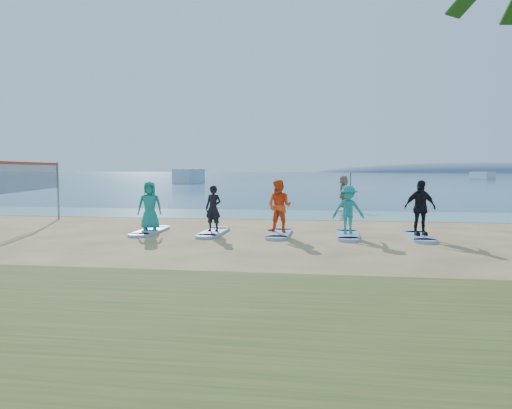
# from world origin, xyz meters

# --- Properties ---
(ground) EXTENTS (600.00, 600.00, 0.00)m
(ground) POSITION_xyz_m (0.00, 0.00, 0.00)
(ground) COLOR tan
(ground) RESTS_ON ground
(shallow_water) EXTENTS (600.00, 600.00, 0.00)m
(shallow_water) POSITION_xyz_m (0.00, 10.50, 0.01)
(shallow_water) COLOR teal
(shallow_water) RESTS_ON ground
(ocean) EXTENTS (600.00, 600.00, 0.00)m
(ocean) POSITION_xyz_m (0.00, 160.00, 0.01)
(ocean) COLOR navy
(ocean) RESTS_ON ground
(island_ridge) EXTENTS (220.00, 56.00, 18.00)m
(island_ridge) POSITION_xyz_m (95.00, 300.00, 0.00)
(island_ridge) COLOR slate
(island_ridge) RESTS_ON ground
(volleyball_net) EXTENTS (2.12, 8.86, 2.50)m
(volleyball_net) POSITION_xyz_m (-8.34, 2.36, 1.90)
(volleyball_net) COLOR gray
(volleyball_net) RESTS_ON ground
(paddleboard) EXTENTS (0.87, 3.03, 0.12)m
(paddleboard) POSITION_xyz_m (3.12, 13.89, 0.06)
(paddleboard) COLOR silver
(paddleboard) RESTS_ON ground
(paddleboarder) EXTENTS (0.98, 1.69, 1.74)m
(paddleboarder) POSITION_xyz_m (3.12, 13.89, 0.99)
(paddleboarder) COLOR tan
(paddleboarder) RESTS_ON paddleboard
(boat_offshore_a) EXTENTS (3.01, 7.92, 2.16)m
(boat_offshore_a) POSITION_xyz_m (-19.07, 60.57, 0.00)
(boat_offshore_a) COLOR silver
(boat_offshore_a) RESTS_ON ground
(boat_offshore_b) EXTENTS (4.17, 7.06, 1.48)m
(boat_offshore_b) POSITION_xyz_m (36.10, 105.28, 0.00)
(boat_offshore_b) COLOR silver
(boat_offshore_b) RESTS_ON ground
(surfboard_0) EXTENTS (0.70, 2.20, 0.09)m
(surfboard_0) POSITION_xyz_m (-3.81, 3.09, 0.04)
(surfboard_0) COLOR #8DABDA
(surfboard_0) RESTS_ON ground
(student_0) EXTENTS (0.92, 0.70, 1.69)m
(student_0) POSITION_xyz_m (-3.81, 3.09, 0.94)
(student_0) COLOR #1C8A77
(student_0) RESTS_ON surfboard_0
(surfboard_1) EXTENTS (0.70, 2.20, 0.09)m
(surfboard_1) POSITION_xyz_m (-1.54, 3.09, 0.04)
(surfboard_1) COLOR #8DABDA
(surfboard_1) RESTS_ON ground
(student_1) EXTENTS (0.65, 0.50, 1.57)m
(student_1) POSITION_xyz_m (-1.54, 3.09, 0.87)
(student_1) COLOR black
(student_1) RESTS_ON surfboard_1
(surfboard_2) EXTENTS (0.70, 2.20, 0.09)m
(surfboard_2) POSITION_xyz_m (0.73, 3.09, 0.04)
(surfboard_2) COLOR #8DABDA
(surfboard_2) RESTS_ON ground
(student_2) EXTENTS (1.03, 0.92, 1.76)m
(student_2) POSITION_xyz_m (0.73, 3.09, 0.97)
(student_2) COLOR #F24D19
(student_2) RESTS_ON surfboard_2
(surfboard_3) EXTENTS (0.70, 2.20, 0.09)m
(surfboard_3) POSITION_xyz_m (2.99, 3.09, 0.04)
(surfboard_3) COLOR #8DABDA
(surfboard_3) RESTS_ON ground
(student_3) EXTENTS (1.08, 0.70, 1.59)m
(student_3) POSITION_xyz_m (2.99, 3.09, 0.88)
(student_3) COLOR teal
(student_3) RESTS_ON surfboard_3
(surfboard_4) EXTENTS (0.70, 2.20, 0.09)m
(surfboard_4) POSITION_xyz_m (5.26, 3.09, 0.04)
(surfboard_4) COLOR #8DABDA
(surfboard_4) RESTS_ON ground
(student_4) EXTENTS (1.11, 0.68, 1.77)m
(student_4) POSITION_xyz_m (5.26, 3.09, 0.98)
(student_4) COLOR black
(student_4) RESTS_ON surfboard_4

